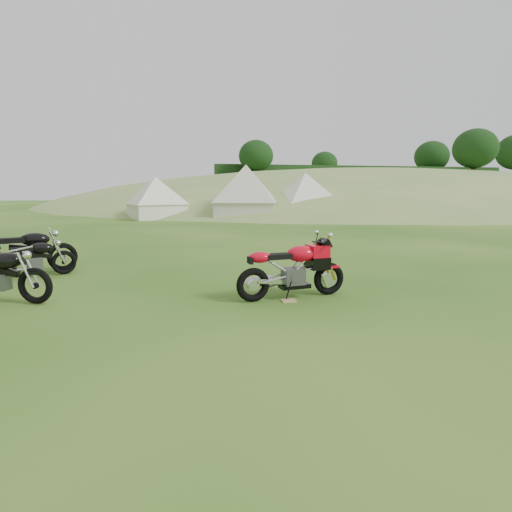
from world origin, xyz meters
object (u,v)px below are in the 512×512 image
object	(u,v)px
plywood_board	(289,301)
vintage_moto_d	(33,258)
sport_motorcycle	(292,265)
caravan	(360,201)
tent_left	(156,197)
tent_right	(305,196)
tent_mid	(246,194)
vintage_moto_b	(26,250)

from	to	relation	value
plywood_board	vintage_moto_d	world-z (taller)	vintage_moto_d
sport_motorcycle	caravan	xyz separation A→B (m)	(11.80, 19.74, 0.36)
caravan	tent_left	bearing A→B (deg)	174.57
tent_left	caravan	world-z (taller)	tent_left
tent_right	caravan	size ratio (longest dim) A/B	0.78
tent_mid	tent_left	bearing A→B (deg)	178.53
vintage_moto_d	plywood_board	bearing A→B (deg)	-55.01
caravan	vintage_moto_d	bearing A→B (deg)	-139.55
sport_motorcycle	tent_mid	distance (m)	18.42
tent_left	caravan	size ratio (longest dim) A/B	0.73
plywood_board	caravan	bearing A→B (deg)	59.12
plywood_board	tent_mid	bearing A→B (deg)	79.17
plywood_board	tent_right	distance (m)	20.12
plywood_board	tent_right	xyz separation A→B (m)	(7.39, 18.67, 1.36)
vintage_moto_b	tent_right	xyz separation A→B (m)	(12.37, 15.02, 0.82)
vintage_moto_d	tent_mid	size ratio (longest dim) A/B	0.49
plywood_board	tent_right	world-z (taller)	tent_right
sport_motorcycle	plywood_board	xyz separation A→B (m)	(-0.13, -0.21, -0.58)
sport_motorcycle	vintage_moto_d	size ratio (longest dim) A/B	1.17
vintage_moto_b	tent_mid	distance (m)	16.96
sport_motorcycle	caravan	bearing A→B (deg)	53.70
sport_motorcycle	tent_right	bearing A→B (deg)	63.11
vintage_moto_d	caravan	xyz separation A→B (m)	(16.66, 16.73, 0.51)
tent_mid	tent_right	bearing A→B (deg)	23.47
sport_motorcycle	tent_mid	size ratio (longest dim) A/B	0.57
plywood_board	tent_right	size ratio (longest dim) A/B	0.08
vintage_moto_d	caravan	distance (m)	23.62
plywood_board	vintage_moto_d	xyz separation A→B (m)	(-4.73, 3.22, 0.43)
tent_left	vintage_moto_b	bearing A→B (deg)	-116.60
vintage_moto_d	sport_motorcycle	bearing A→B (deg)	-52.55
plywood_board	vintage_moto_b	bearing A→B (deg)	143.83
sport_motorcycle	caravan	size ratio (longest dim) A/B	0.48
caravan	vintage_moto_b	bearing A→B (deg)	-140.70
tent_mid	sport_motorcycle	bearing A→B (deg)	-82.55
tent_right	vintage_moto_b	bearing A→B (deg)	-134.02
vintage_moto_b	tent_left	bearing A→B (deg)	63.27
tent_left	sport_motorcycle	bearing A→B (deg)	-100.11
tent_mid	vintage_moto_d	bearing A→B (deg)	-100.63
vintage_moto_d	caravan	world-z (taller)	caravan
vintage_moto_b	vintage_moto_d	size ratio (longest dim) A/B	1.23
vintage_moto_b	tent_left	xyz separation A→B (m)	(3.28, 16.49, 0.74)
vintage_moto_b	tent_left	world-z (taller)	tent_left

